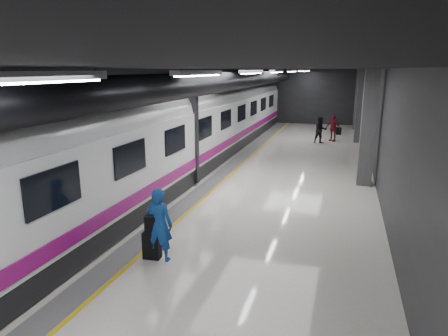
% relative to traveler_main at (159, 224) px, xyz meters
% --- Properties ---
extents(ground, '(40.00, 40.00, 0.00)m').
position_rel_traveler_main_xyz_m(ground, '(0.36, 6.27, -0.90)').
color(ground, silver).
rests_on(ground, ground).
extents(platform_hall, '(10.02, 40.02, 4.51)m').
position_rel_traveler_main_xyz_m(platform_hall, '(0.08, 7.22, 2.64)').
color(platform_hall, black).
rests_on(platform_hall, ground).
extents(train, '(3.05, 38.00, 4.05)m').
position_rel_traveler_main_xyz_m(train, '(-2.88, 6.26, 1.17)').
color(train, black).
rests_on(train, ground).
extents(traveler_main, '(0.67, 0.45, 1.80)m').
position_rel_traveler_main_xyz_m(traveler_main, '(0.00, 0.00, 0.00)').
color(traveler_main, blue).
rests_on(traveler_main, ground).
extents(suitcase_main, '(0.43, 0.29, 0.67)m').
position_rel_traveler_main_xyz_m(suitcase_main, '(-0.23, 0.01, -0.56)').
color(suitcase_main, black).
rests_on(suitcase_main, ground).
extents(shoulder_bag, '(0.35, 0.24, 0.42)m').
position_rel_traveler_main_xyz_m(shoulder_bag, '(-0.20, -0.02, -0.01)').
color(shoulder_bag, black).
rests_on(shoulder_bag, suitcase_main).
extents(traveler_far_a, '(0.99, 0.90, 1.66)m').
position_rel_traveler_main_xyz_m(traveler_far_a, '(2.63, 17.08, -0.07)').
color(traveler_far_a, black).
rests_on(traveler_far_a, ground).
extents(traveler_far_b, '(1.06, 0.81, 1.67)m').
position_rel_traveler_main_xyz_m(traveler_far_b, '(3.35, 18.21, -0.06)').
color(traveler_far_b, maroon).
rests_on(traveler_far_b, ground).
extents(suitcase_far, '(0.39, 0.29, 0.51)m').
position_rel_traveler_main_xyz_m(suitcase_far, '(3.66, 20.96, -0.64)').
color(suitcase_far, black).
rests_on(suitcase_far, ground).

